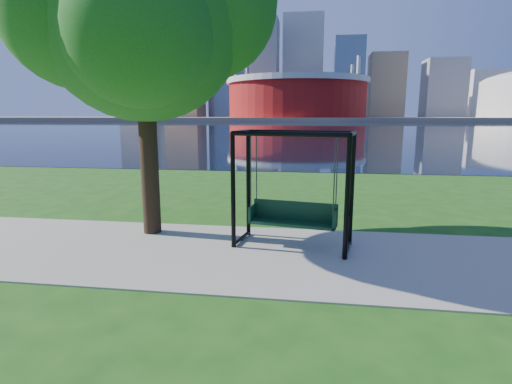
# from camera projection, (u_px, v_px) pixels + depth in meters

# --- Properties ---
(ground) EXTENTS (900.00, 900.00, 0.00)m
(ground) POSITION_uv_depth(u_px,v_px,m) (264.00, 248.00, 8.74)
(ground) COLOR #1E5114
(ground) RESTS_ON ground
(path) EXTENTS (120.00, 4.00, 0.03)m
(path) POSITION_uv_depth(u_px,v_px,m) (261.00, 255.00, 8.25)
(path) COLOR #9E937F
(path) RESTS_ON ground
(river) EXTENTS (900.00, 180.00, 0.02)m
(river) POSITION_uv_depth(u_px,v_px,m) (311.00, 127.00, 107.87)
(river) COLOR black
(river) RESTS_ON ground
(far_bank) EXTENTS (900.00, 228.00, 2.00)m
(far_bank) POSITION_uv_depth(u_px,v_px,m) (314.00, 118.00, 305.95)
(far_bank) COLOR #937F60
(far_bank) RESTS_ON ground
(stadium) EXTENTS (83.00, 83.00, 32.00)m
(stadium) POSITION_uv_depth(u_px,v_px,m) (297.00, 96.00, 235.88)
(stadium) COLOR maroon
(stadium) RESTS_ON far_bank
(skyline) EXTENTS (392.00, 66.00, 96.50)m
(skyline) POSITION_uv_depth(u_px,v_px,m) (310.00, 73.00, 313.02)
(skyline) COLOR gray
(skyline) RESTS_ON far_bank
(swing) EXTENTS (2.63, 1.49, 2.54)m
(swing) POSITION_uv_depth(u_px,v_px,m) (293.00, 192.00, 8.59)
(swing) COLOR black
(swing) RESTS_ON ground
(park_tree) EXTENTS (5.96, 5.38, 7.40)m
(park_tree) POSITION_uv_depth(u_px,v_px,m) (140.00, 11.00, 8.93)
(park_tree) COLOR black
(park_tree) RESTS_ON ground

